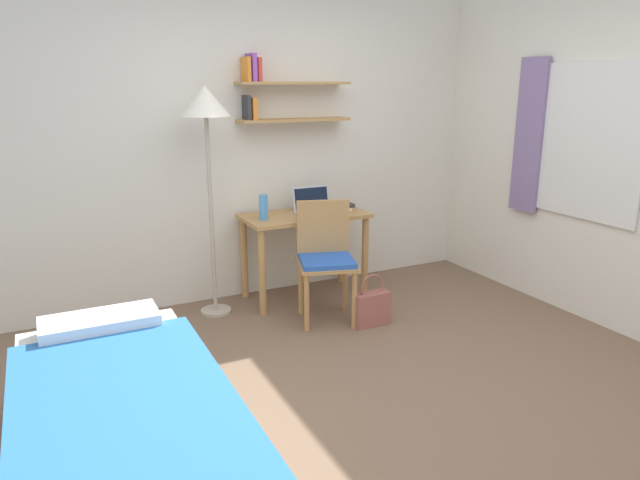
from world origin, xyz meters
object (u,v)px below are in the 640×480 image
object	(u,v)px
desk_chair	(326,255)
standing_lamp	(206,117)
laptop	(314,206)
handbag	(371,307)
bed	(125,436)
water_bottle	(263,207)
book_stack	(339,206)
desk	(305,231)

from	to	relation	value
desk_chair	standing_lamp	distance (m)	1.35
laptop	standing_lamp	bearing A→B (deg)	-177.96
handbag	bed	bearing A→B (deg)	-151.92
bed	water_bottle	bearing A→B (deg)	52.33
bed	book_stack	size ratio (longest dim) A/B	8.11
desk_chair	book_stack	bearing A→B (deg)	52.95
desk_chair	water_bottle	world-z (taller)	water_bottle
water_bottle	desk	bearing A→B (deg)	5.54
laptop	water_bottle	bearing A→B (deg)	-172.26
standing_lamp	handbag	distance (m)	1.87
desk_chair	handbag	distance (m)	0.52
desk	laptop	distance (m)	0.22
standing_lamp	laptop	world-z (taller)	standing_lamp
laptop	handbag	xyz separation A→B (m)	(0.10, -0.79, -0.64)
bed	desk	size ratio (longest dim) A/B	1.89
desk	water_bottle	size ratio (longest dim) A/B	5.08
bed	handbag	size ratio (longest dim) A/B	4.79
desk	book_stack	xyz separation A→B (m)	(0.35, 0.05, 0.17)
standing_lamp	water_bottle	xyz separation A→B (m)	(0.41, -0.03, -0.71)
water_bottle	desk_chair	bearing A→B (deg)	-54.02
bed	desk	world-z (taller)	desk
standing_lamp	laptop	size ratio (longest dim) A/B	5.16
standing_lamp	handbag	world-z (taller)	standing_lamp
desk	standing_lamp	size ratio (longest dim) A/B	0.58
desk	standing_lamp	xyz separation A→B (m)	(-0.79, -0.00, 0.95)
handbag	book_stack	bearing A→B (deg)	79.17
standing_lamp	book_stack	size ratio (longest dim) A/B	7.36
book_stack	standing_lamp	bearing A→B (deg)	-177.49
desk_chair	laptop	xyz separation A→B (m)	(0.15, 0.51, 0.27)
bed	handbag	distance (m)	2.18
desk	book_stack	bearing A→B (deg)	7.54
standing_lamp	book_stack	distance (m)	1.38
desk_chair	laptop	distance (m)	0.60
laptop	handbag	size ratio (longest dim) A/B	0.84
desk_chair	standing_lamp	xyz separation A→B (m)	(-0.74, 0.48, 1.03)
desk	handbag	xyz separation A→B (m)	(0.20, -0.77, -0.44)
desk	laptop	bearing A→B (deg)	15.78
desk_chair	handbag	size ratio (longest dim) A/B	2.25
bed	standing_lamp	bearing A→B (deg)	62.25
desk	desk_chair	size ratio (longest dim) A/B	1.13
desk_chair	handbag	bearing A→B (deg)	-49.36
bed	desk	distance (m)	2.51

